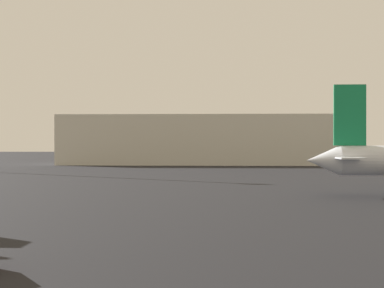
{
  "coord_description": "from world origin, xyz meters",
  "views": [
    {
      "loc": [
        -2.36,
        -8.48,
        4.74
      ],
      "look_at": [
        -4.5,
        36.54,
        4.68
      ],
      "focal_mm": 52.2,
      "sensor_mm": 36.0,
      "label": 1
    }
  ],
  "objects": [
    {
      "name": "terminal_building",
      "position": [
        -4.89,
        121.47,
        5.48
      ],
      "size": [
        65.11,
        24.51,
        10.96
      ],
      "primitive_type": "cube",
      "color": "beige",
      "rests_on": "ground_plane"
    }
  ]
}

